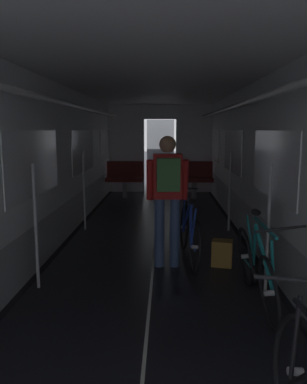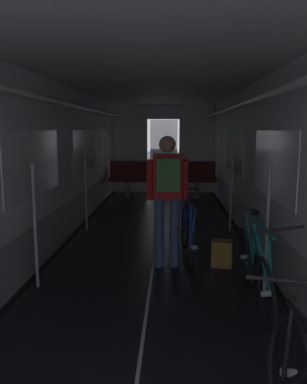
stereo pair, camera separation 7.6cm
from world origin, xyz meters
TOP-DOWN VIEW (x-y plane):
  - train_car_shell at (-0.00, 3.60)m, footprint 3.14×12.34m
  - bench_seat_far_left at (-0.90, 8.07)m, footprint 0.98×0.51m
  - bench_seat_far_right at (0.90, 8.07)m, footprint 0.98×0.51m
  - bicycle_teal at (1.08, 1.77)m, footprint 0.44×1.69m
  - person_cyclist_aisle at (0.18, 2.83)m, footprint 0.54×0.39m
  - bicycle_blue_in_aisle at (0.48, 3.10)m, footprint 0.44×1.69m
  - backpack_on_floor at (0.90, 2.88)m, footprint 0.30×0.25m

SIDE VIEW (x-z plane):
  - backpack_on_floor at x=0.90m, z-range 0.00..0.34m
  - bicycle_teal at x=1.08m, z-range -0.10..0.86m
  - bicycle_blue_in_aisle at x=0.48m, z-range -0.09..0.86m
  - bench_seat_far_left at x=-0.90m, z-range 0.09..1.04m
  - bench_seat_far_right at x=0.90m, z-range 0.09..1.04m
  - person_cyclist_aisle at x=0.18m, z-range 0.17..1.86m
  - train_car_shell at x=0.00m, z-range 0.41..2.98m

